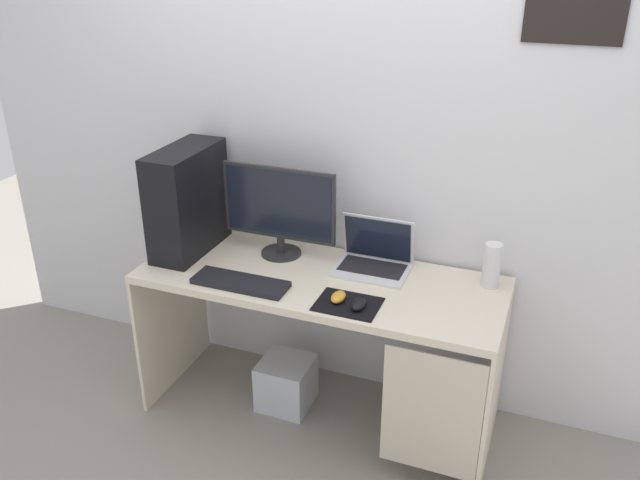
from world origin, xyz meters
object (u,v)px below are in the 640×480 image
at_px(mouse_right, 358,304).
at_px(pc_tower, 188,200).
at_px(monitor, 279,209).
at_px(mouse_left, 338,297).
at_px(laptop, 374,259).
at_px(speaker, 492,265).
at_px(subwoofer, 287,382).
at_px(keyboard, 240,283).

bearing_deg(mouse_right, pc_tower, 165.21).
relative_size(monitor, mouse_left, 5.68).
distance_m(laptop, mouse_right, 0.36).
relative_size(pc_tower, speaker, 2.53).
bearing_deg(subwoofer, speaker, 11.73).
xyz_separation_m(speaker, keyboard, (-1.00, -0.38, -0.09)).
bearing_deg(monitor, speaker, 2.89).
bearing_deg(pc_tower, mouse_left, -14.80).
height_order(keyboard, mouse_left, mouse_left).
bearing_deg(laptop, keyboard, -143.95).
distance_m(mouse_left, mouse_right, 0.10).
bearing_deg(mouse_left, subwoofer, 151.48).
bearing_deg(mouse_right, mouse_left, 165.26).
relative_size(keyboard, subwoofer, 1.72).
distance_m(monitor, mouse_left, 0.55).
distance_m(speaker, mouse_left, 0.67).
distance_m(keyboard, mouse_left, 0.44).
xyz_separation_m(monitor, speaker, (0.96, 0.05, -0.13)).
bearing_deg(keyboard, pc_tower, 148.26).
distance_m(mouse_left, subwoofer, 0.74).
bearing_deg(mouse_left, keyboard, -177.40).
bearing_deg(speaker, keyboard, -159.19).
xyz_separation_m(speaker, subwoofer, (-0.88, -0.18, -0.72)).
height_order(pc_tower, monitor, pc_tower).
relative_size(speaker, subwoofer, 0.81).
xyz_separation_m(laptop, mouse_left, (-0.05, -0.33, -0.03)).
relative_size(monitor, keyboard, 1.30).
bearing_deg(mouse_left, laptop, 81.92).
bearing_deg(pc_tower, laptop, 7.64).
distance_m(monitor, mouse_right, 0.63).
bearing_deg(monitor, laptop, 2.99).
distance_m(laptop, speaker, 0.52).
bearing_deg(mouse_left, monitor, 142.17).
bearing_deg(speaker, pc_tower, -174.14).
xyz_separation_m(laptop, mouse_right, (0.05, -0.36, -0.03)).
distance_m(mouse_right, subwoofer, 0.79).
bearing_deg(laptop, subwoofer, -156.92).
bearing_deg(pc_tower, speaker, 5.86).
bearing_deg(mouse_right, subwoofer, 154.36).
bearing_deg(laptop, monitor, -177.01).
distance_m(pc_tower, monitor, 0.43).
xyz_separation_m(monitor, laptop, (0.45, 0.02, -0.18)).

